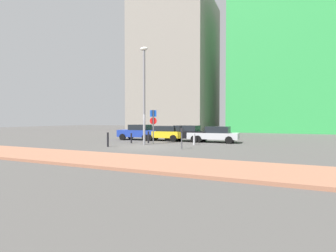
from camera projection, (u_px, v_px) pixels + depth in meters
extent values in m
plane|color=#4C4947|center=(147.00, 147.00, 18.73)|extent=(120.00, 120.00, 0.00)
cube|color=#9E664C|center=(88.00, 158.00, 12.80)|extent=(40.00, 3.66, 0.14)
cube|color=#1E389E|center=(139.00, 133.00, 25.30)|extent=(4.39, 2.06, 0.70)
cube|color=black|center=(140.00, 127.00, 25.25)|extent=(2.08, 1.75, 0.54)
cylinder|color=black|center=(123.00, 137.00, 24.95)|extent=(0.65, 0.27, 0.64)
cylinder|color=black|center=(131.00, 136.00, 26.61)|extent=(0.65, 0.27, 0.64)
cylinder|color=black|center=(149.00, 138.00, 24.00)|extent=(0.65, 0.27, 0.64)
cylinder|color=black|center=(156.00, 136.00, 25.66)|extent=(0.65, 0.27, 0.64)
cube|color=gold|center=(163.00, 134.00, 24.44)|extent=(4.36, 1.89, 0.62)
cube|color=black|center=(166.00, 128.00, 24.29)|extent=(2.34, 1.70, 0.51)
cylinder|color=black|center=(145.00, 138.00, 24.17)|extent=(0.64, 0.23, 0.64)
cylinder|color=black|center=(153.00, 136.00, 25.84)|extent=(0.64, 0.23, 0.64)
cylinder|color=black|center=(173.00, 138.00, 23.06)|extent=(0.64, 0.23, 0.64)
cylinder|color=black|center=(180.00, 137.00, 24.73)|extent=(0.64, 0.23, 0.64)
cube|color=black|center=(186.00, 134.00, 23.67)|extent=(4.43, 1.94, 0.67)
cube|color=black|center=(187.00, 128.00, 23.62)|extent=(2.25, 1.72, 0.52)
cylinder|color=black|center=(168.00, 138.00, 23.50)|extent=(0.65, 0.24, 0.64)
cylinder|color=black|center=(176.00, 137.00, 25.12)|extent=(0.65, 0.24, 0.64)
cylinder|color=black|center=(198.00, 139.00, 22.23)|extent=(0.65, 0.24, 0.64)
cylinder|color=black|center=(204.00, 138.00, 23.85)|extent=(0.65, 0.24, 0.64)
cube|color=#B7BABF|center=(213.00, 136.00, 22.56)|extent=(4.54, 1.94, 0.56)
cube|color=black|center=(218.00, 130.00, 22.39)|extent=(2.09, 1.73, 0.57)
cylinder|color=black|center=(194.00, 139.00, 22.29)|extent=(0.65, 0.24, 0.64)
cylinder|color=black|center=(199.00, 138.00, 23.98)|extent=(0.65, 0.24, 0.64)
cylinder|color=black|center=(229.00, 140.00, 21.15)|extent=(0.65, 0.24, 0.64)
cylinder|color=black|center=(232.00, 139.00, 22.84)|extent=(0.65, 0.24, 0.64)
cylinder|color=gray|center=(153.00, 127.00, 20.95)|extent=(0.10, 0.10, 2.89)
cube|color=#1447B7|center=(153.00, 113.00, 20.92)|extent=(0.55, 0.16, 0.55)
cylinder|color=red|center=(153.00, 121.00, 20.94)|extent=(0.59, 0.16, 0.60)
cylinder|color=#4C4C51|center=(182.00, 141.00, 17.28)|extent=(0.08, 0.08, 1.18)
cube|color=black|center=(182.00, 130.00, 17.26)|extent=(0.18, 0.14, 0.28)
cylinder|color=gray|center=(144.00, 98.00, 20.27)|extent=(0.20, 0.20, 7.69)
ellipsoid|color=silver|center=(144.00, 49.00, 20.17)|extent=(0.70, 0.36, 0.30)
cylinder|color=#B7B7BC|center=(194.00, 139.00, 20.15)|extent=(0.16, 0.16, 0.93)
cylinder|color=black|center=(148.00, 137.00, 21.73)|extent=(0.14, 0.14, 1.04)
cylinder|color=black|center=(108.00, 140.00, 18.81)|extent=(0.14, 0.14, 1.09)
cylinder|color=black|center=(131.00, 138.00, 21.67)|extent=(0.14, 0.14, 0.88)
cube|color=green|center=(278.00, 63.00, 42.64)|extent=(15.71, 12.43, 23.70)
cube|color=gray|center=(176.00, 66.00, 50.02)|extent=(14.36, 15.59, 25.78)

